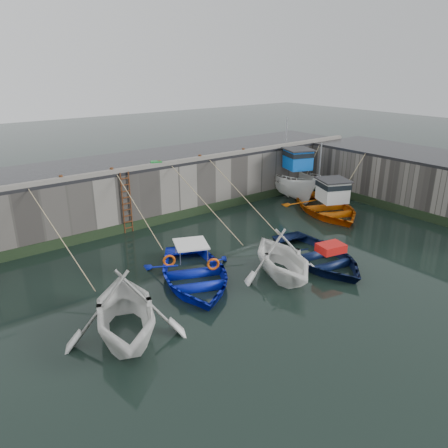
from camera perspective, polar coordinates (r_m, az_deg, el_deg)
ground at (r=17.02m, az=9.04°, el=-9.29°), size 120.00×120.00×0.00m
quay_back at (r=25.93m, az=-11.06°, el=4.71°), size 30.00×5.00×3.00m
quay_right at (r=29.17m, az=25.76°, el=4.79°), size 5.00×15.00×3.00m
road_back at (r=25.55m, az=-11.30°, el=8.12°), size 30.00×5.00×0.16m
road_right at (r=28.84m, az=26.24°, el=7.80°), size 5.00×15.00×0.16m
kerb_back at (r=23.48m, az=-8.73°, el=7.65°), size 30.00×0.30×0.20m
algae_back at (r=24.15m, az=-8.13°, el=0.60°), size 30.00×0.08×0.50m
algae_right at (r=27.33m, az=22.87°, el=1.52°), size 0.08×15.00×0.50m
ladder at (r=22.84m, az=-12.60°, el=2.69°), size 0.51×0.08×3.20m
boat_near_white at (r=15.04m, az=-12.59°, el=-13.94°), size 5.57×5.94×2.51m
boat_near_white_rope at (r=19.55m, az=-19.56°, el=-6.17°), size 0.04×6.49×3.10m
boat_near_blue at (r=17.94m, az=-3.92°, el=-7.41°), size 5.75×6.61×1.14m
boat_near_blue_rope at (r=21.56m, az=-10.71°, el=-2.77°), size 0.04×4.91×3.10m
boat_near_blacktrim at (r=18.51m, az=7.47°, el=-6.63°), size 4.93×5.30×2.28m
boat_near_blacktrim_rope at (r=22.33m, az=-2.41°, el=-1.58°), size 0.04×6.50×3.10m
boat_near_navy at (r=19.95m, az=12.11°, el=-4.84°), size 4.81×6.01×1.11m
boat_near_navy_rope at (r=23.55m, az=2.01°, el=-0.37°), size 0.04×6.55×3.10m
boat_far_white at (r=29.06m, az=8.94°, el=5.50°), size 4.09×6.41×5.32m
boat_far_orange at (r=26.32m, az=13.26°, el=2.27°), size 6.27×7.17×4.24m
fish_crate at (r=23.61m, az=-8.84°, el=7.80°), size 0.66×0.54×0.27m
bollard_a at (r=21.68m, az=-20.51°, el=5.63°), size 0.18×0.18×0.28m
bollard_b at (r=22.50m, az=-14.45°, el=6.79°), size 0.18×0.18×0.28m
bollard_c at (r=23.65m, az=-8.43°, el=7.86°), size 0.18×0.18×0.28m
bollard_d at (r=24.98m, az=-3.18°, el=8.72°), size 0.18×0.18×0.28m
bollard_e at (r=26.87m, az=2.54°, el=9.57°), size 0.18×0.18×0.28m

